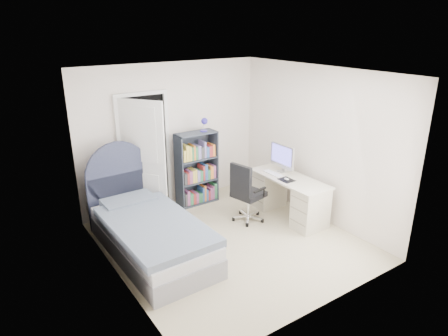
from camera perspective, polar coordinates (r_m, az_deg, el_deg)
room_shell at (r=5.60m, az=0.99°, el=0.70°), size 3.50×3.70×2.60m
door at (r=6.68m, az=-11.43°, el=1.58°), size 0.92×0.69×2.06m
bed at (r=5.84m, az=-10.70°, el=-8.85°), size 1.12×2.29×1.40m
nightstand at (r=6.82m, az=-14.15°, el=-4.15°), size 0.39×0.39×0.58m
floor_lamp at (r=6.81m, az=-12.08°, el=-2.18°), size 0.20×0.20×1.42m
bookcase at (r=7.16m, az=-3.84°, el=-0.46°), size 0.74×0.32×1.56m
desk at (r=6.79m, az=9.17°, el=-3.82°), size 0.58×1.44×1.18m
office_chair at (r=6.46m, az=3.09°, el=-3.18°), size 0.55×0.57×1.02m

